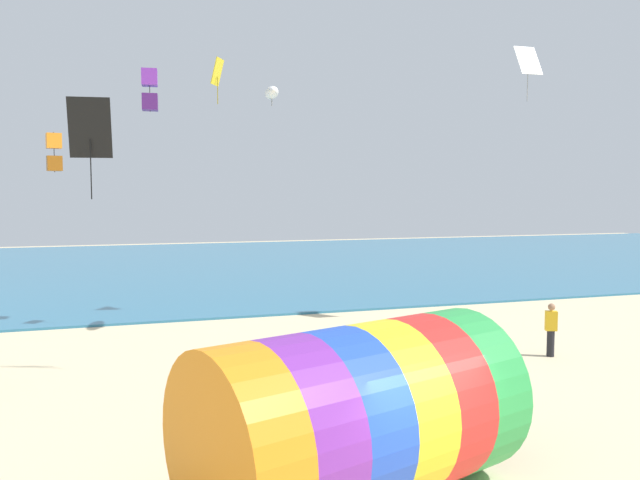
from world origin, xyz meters
name	(u,v)px	position (x,y,z in m)	size (l,w,h in m)	color
sea	(192,266)	(0.00, 37.53, 0.05)	(120.00, 40.00, 0.10)	teal
giant_inflatable_tube	(357,415)	(-0.91, 1.34, 1.51)	(6.27, 4.66, 3.03)	orange
kite_handler	(477,393)	(2.75, 3.50, 0.87)	(0.36, 0.42, 1.71)	#383D56
kite_orange_box	(54,152)	(-6.98, 16.34, 6.76)	(0.59, 0.59, 1.45)	orange
kite_white_parafoil	(272,93)	(0.63, 14.20, 8.92)	(0.78, 1.43, 0.74)	white
kite_purple_box	(150,90)	(-3.56, 16.87, 9.24)	(0.63, 0.63, 1.67)	purple
kite_yellow_diamond	(217,73)	(-1.21, 15.13, 9.71)	(0.59, 0.73, 1.66)	yellow
kite_white_diamond	(528,61)	(10.80, 13.22, 10.50)	(0.95, 0.70, 2.21)	white
kite_black_diamond	(90,129)	(-5.42, 9.67, 6.99)	(1.14, 0.46, 2.72)	black
bystander_near_water	(551,329)	(8.47, 8.40, 0.89)	(0.42, 0.35, 1.73)	black
cooler_box	(460,436)	(2.02, 2.96, 0.18)	(0.52, 0.36, 0.36)	red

